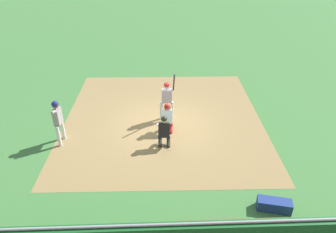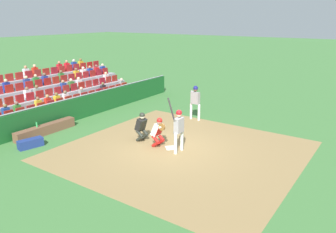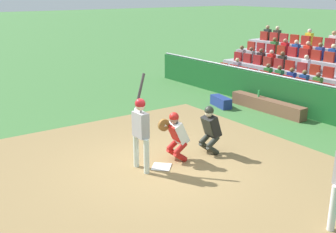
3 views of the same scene
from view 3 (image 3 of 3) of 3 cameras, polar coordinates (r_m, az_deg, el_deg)
ground_plane at (r=9.93m, az=-0.92°, el=-7.08°), size 160.00×160.00×0.00m
infield_dirt_patch at (r=9.68m, az=-3.36°, el=-7.76°), size 8.65×9.09×0.01m
home_plate_marker at (r=9.93m, az=-0.92°, el=-7.00°), size 0.62×0.62×0.02m
batter_at_plate at (r=9.44m, az=-3.84°, el=-1.36°), size 0.63×0.46×2.25m
catcher_crouching at (r=10.07m, az=1.09°, el=-2.36°), size 0.49×0.72×1.28m
home_plate_umpire at (r=10.56m, az=5.87°, el=-1.54°), size 0.49×0.49×1.31m
dugout_wall at (r=14.12m, az=20.54°, el=1.73°), size 17.10×0.24×1.23m
dugout_bench at (r=14.80m, az=13.61°, el=1.54°), size 3.06×0.40×0.44m
water_bottle_on_bench at (r=14.99m, az=12.51°, el=3.15°), size 0.07×0.07×0.23m
equipment_duffel_bag at (r=15.11m, az=7.38°, el=2.06°), size 1.05×0.58×0.36m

